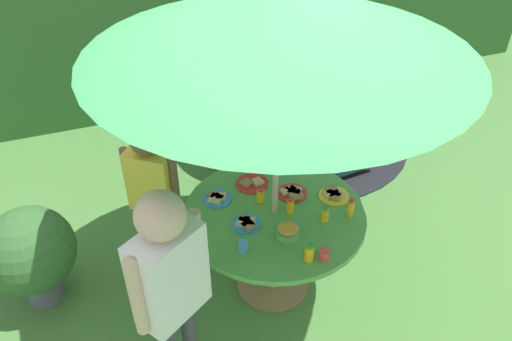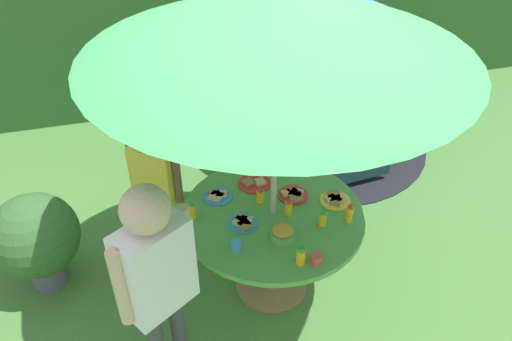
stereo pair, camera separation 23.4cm
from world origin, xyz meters
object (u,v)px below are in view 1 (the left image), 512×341
plate_near_right (246,223)px  cup_far (324,254)px  garden_table (274,229)px  snack_bowl (288,231)px  potted_plant (31,252)px  juice_bottle_center_back (290,206)px  child_in_white_shirt (169,275)px  juice_bottle_mid_left (309,253)px  juice_bottle_center_front (325,214)px  juice_bottle_far_right (195,215)px  wooden_chair (277,135)px  juice_bottle_spot_a (261,196)px  plate_back_edge (334,195)px  dome_tent (309,76)px  child_in_grey_shirt (255,135)px  cup_near (243,246)px  plate_near_left (292,192)px  patio_umbrella (280,20)px  juice_bottle_spot_b (351,208)px  plate_mid_right (252,183)px  plate_far_left (217,198)px  juice_bottle_front_edge (267,163)px  child_in_yellow_shirt (151,181)px

plate_near_right → cup_far: bearing=-52.0°
garden_table → snack_bowl: size_ratio=7.91×
potted_plant → plate_near_right: bearing=-21.1°
plate_near_right → juice_bottle_center_back: 0.30m
child_in_white_shirt → juice_bottle_mid_left: (0.79, 0.03, -0.16)m
plate_near_right → juice_bottle_center_front: (0.47, -0.13, 0.04)m
snack_bowl → juice_bottle_far_right: bearing=147.9°
garden_table → juice_bottle_mid_left: (0.03, -0.46, 0.21)m
wooden_chair → juice_bottle_far_right: size_ratio=7.38×
plate_near_right → juice_bottle_center_front: 0.49m
potted_plant → juice_bottle_spot_a: 1.55m
snack_bowl → plate_back_edge: size_ratio=0.73×
dome_tent → child_in_grey_shirt: dome_tent is taller
snack_bowl → cup_near: (-0.29, -0.02, -0.00)m
plate_back_edge → plate_near_left: (-0.25, 0.12, 0.00)m
juice_bottle_center_front → juice_bottle_spot_a: size_ratio=1.00×
patio_umbrella → plate_near_left: 1.25m
garden_table → juice_bottle_spot_b: juice_bottle_spot_b is taller
snack_bowl → juice_bottle_spot_b: bearing=4.2°
plate_mid_right → plate_far_left: bearing=-165.8°
patio_umbrella → cup_far: bearing=-76.4°
child_in_grey_shirt → plate_near_left: child_in_grey_shirt is taller
plate_near_right → juice_bottle_mid_left: juice_bottle_mid_left is taller
plate_far_left → juice_bottle_front_edge: bearing=23.1°
child_in_white_shirt → juice_bottle_center_back: 0.98m
juice_bottle_center_back → juice_bottle_spot_b: 0.38m
garden_table → potted_plant: bearing=163.6°
wooden_chair → juice_bottle_center_back: (-0.36, -1.09, 0.21)m
plate_near_right → juice_bottle_front_edge: bearing=55.8°
child_in_grey_shirt → juice_bottle_front_edge: bearing=4.1°
plate_mid_right → juice_bottle_spot_a: bearing=-92.7°
dome_tent → child_in_grey_shirt: bearing=-141.0°
patio_umbrella → child_in_yellow_shirt: size_ratio=1.81×
garden_table → snack_bowl: snack_bowl is taller
wooden_chair → plate_near_left: (-0.27, -0.93, 0.17)m
dome_tent → child_in_white_shirt: 2.80m
juice_bottle_center_back → juice_bottle_mid_left: juice_bottle_mid_left is taller
juice_bottle_center_front → plate_near_right: bearing=164.5°
potted_plant → child_in_white_shirt: (0.76, -0.94, 0.48)m
juice_bottle_far_right → juice_bottle_front_edge: juice_bottle_front_edge is taller
juice_bottle_far_right → juice_bottle_center_front: (0.76, -0.26, -0.01)m
garden_table → child_in_grey_shirt: size_ratio=1.00×
dome_tent → juice_bottle_mid_left: bearing=-120.9°
patio_umbrella → plate_far_left: 1.30m
juice_bottle_mid_left → juice_bottle_spot_b: 0.48m
child_in_grey_shirt → cup_near: 1.16m
plate_far_left → juice_bottle_center_back: juice_bottle_center_back is taller
child_in_grey_shirt → juice_bottle_center_front: 1.01m
juice_bottle_mid_left → plate_near_left: bearing=75.4°
child_in_yellow_shirt → juice_bottle_spot_a: (0.64, -0.40, -0.01)m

